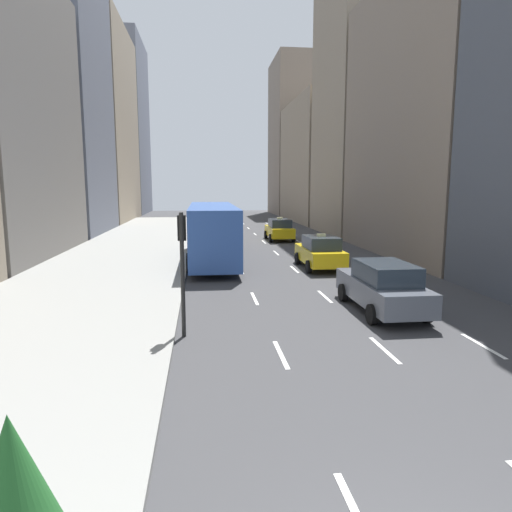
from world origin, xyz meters
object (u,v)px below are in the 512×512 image
at_px(sedan_black_near, 383,286).
at_px(city_bus, 212,231).
at_px(traffic_light_pole, 182,254).
at_px(taxi_lead, 279,229).
at_px(taxi_second, 320,252).
at_px(planter_with_shrub, 14,501).

xyz_separation_m(sedan_black_near, city_bus, (-5.61, 11.33, 0.90)).
bearing_deg(traffic_light_pole, city_bus, 85.05).
xyz_separation_m(taxi_lead, traffic_light_pole, (-6.75, -23.14, 1.53)).
xyz_separation_m(city_bus, traffic_light_pole, (-1.14, -13.14, 0.62)).
relative_size(taxi_lead, taxi_second, 1.00).
bearing_deg(planter_with_shrub, sedan_black_near, 51.91).
bearing_deg(city_bus, taxi_second, -26.73).
height_order(sedan_black_near, planter_with_shrub, planter_with_shrub).
height_order(taxi_second, city_bus, city_bus).
xyz_separation_m(taxi_lead, planter_with_shrub, (-8.11, -31.68, 0.27)).
relative_size(planter_with_shrub, traffic_light_pole, 0.54).
bearing_deg(taxi_second, city_bus, 153.27).
height_order(planter_with_shrub, traffic_light_pole, traffic_light_pole).
bearing_deg(city_bus, planter_with_shrub, -96.58).
bearing_deg(sedan_black_near, traffic_light_pole, -165.00).
relative_size(taxi_second, traffic_light_pole, 1.22).
bearing_deg(taxi_second, taxi_lead, 90.00).
relative_size(taxi_lead, traffic_light_pole, 1.22).
xyz_separation_m(city_bus, planter_with_shrub, (-2.50, -21.68, -0.63)).
distance_m(taxi_second, sedan_black_near, 8.51).
height_order(taxi_lead, planter_with_shrub, planter_with_shrub).
bearing_deg(planter_with_shrub, city_bus, 83.42).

